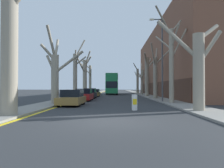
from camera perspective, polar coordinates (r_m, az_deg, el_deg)
The scene contains 23 objects.
ground_plane at distance 10.05m, azimuth -0.45°, elevation -9.83°, with size 300.00×300.00×0.00m, color #2B2D30.
sidewalk_left at distance 60.26m, azimuth -4.58°, elevation -2.34°, with size 2.41×120.00×0.12m, color gray.
sidewalk_right at distance 60.20m, azimuth 6.64°, elevation -2.34°, with size 2.41×120.00×0.12m, color gray.
building_facade_right at distance 42.87m, azimuth 17.32°, elevation 5.24°, with size 10.08×43.07×12.27m.
kerb_line_stripe at distance 60.14m, azimuth -3.26°, elevation -2.40°, with size 0.24×120.00×0.01m, color yellow.
street_tree_left_0 at distance 12.95m, azimuth -24.69°, elevation 10.69°, with size 3.24×2.36×8.21m.
street_tree_left_1 at distance 20.89m, azimuth -14.60°, elevation 2.78°, with size 4.00×2.87×7.06m.
street_tree_left_2 at distance 30.66m, azimuth -9.49°, elevation 2.77°, with size 1.89×1.72×8.28m.
street_tree_left_3 at distance 40.13m, azimuth -7.12°, elevation 2.25°, with size 2.43×5.61×8.10m.
street_tree_left_4 at distance 48.56m, azimuth -5.86°, elevation 1.50°, with size 2.77×3.37×7.80m.
street_tree_right_0 at distance 14.91m, azimuth 21.56°, elevation 4.14°, with size 4.24×1.49×6.12m.
street_tree_right_1 at distance 21.94m, azimuth 15.22°, elevation 6.10°, with size 3.55×5.29×8.71m.
street_tree_right_2 at distance 29.80m, azimuth 11.38°, elevation 2.57°, with size 3.30×3.95×7.30m.
street_tree_right_3 at distance 37.95m, azimuth 9.21°, elevation 2.36°, with size 3.20×3.50×7.47m.
street_tree_right_4 at distance 46.54m, azimuth 7.94°, elevation 1.01°, with size 2.53×4.71×6.93m.
street_tree_right_5 at distance 54.56m, azimuth 6.70°, elevation 0.99°, with size 2.86×2.34×7.54m.
double_decker_bus at distance 50.46m, azimuth 0.06°, elevation 0.24°, with size 2.61×11.69×4.57m.
parked_car_0 at distance 19.26m, azimuth -10.38°, elevation -3.61°, with size 1.87×4.34×1.37m.
parked_car_1 at distance 25.91m, azimuth -7.34°, elevation -2.88°, with size 1.87×4.27×1.41m.
parked_car_2 at distance 31.54m, azimuth -5.79°, elevation -2.51°, with size 1.70×4.57×1.44m.
parked_car_3 at distance 38.13m, azimuth -4.55°, elevation -2.33°, with size 1.72×4.39×1.30m.
lamp_post at distance 23.52m, azimuth 12.80°, elevation 7.25°, with size 1.40×0.20×8.84m.
traffic_bollard at distance 15.04m, azimuth 5.92°, elevation -4.80°, with size 0.38×0.39×1.08m.
Camera 1 is at (0.31, -9.93, 1.56)m, focal length 35.00 mm.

